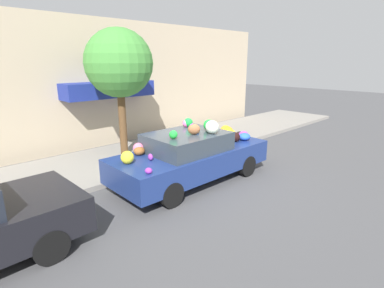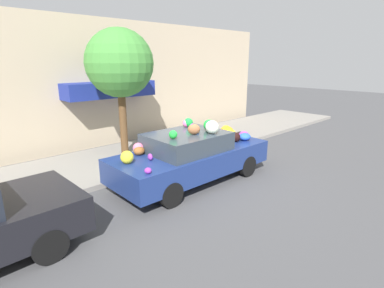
# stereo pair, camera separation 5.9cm
# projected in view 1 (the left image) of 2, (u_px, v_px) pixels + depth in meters

# --- Properties ---
(ground_plane) EXTENTS (60.00, 60.00, 0.00)m
(ground_plane) POSITION_uv_depth(u_px,v_px,m) (190.00, 180.00, 8.30)
(ground_plane) COLOR #4C4C4F
(sidewalk_curb) EXTENTS (24.00, 3.20, 0.14)m
(sidewalk_curb) POSITION_uv_depth(u_px,v_px,m) (135.00, 156.00, 10.16)
(sidewalk_curb) COLOR gray
(sidewalk_curb) RESTS_ON ground
(building_facade) EXTENTS (18.00, 1.20, 4.68)m
(building_facade) POSITION_uv_depth(u_px,v_px,m) (99.00, 84.00, 11.09)
(building_facade) COLOR #C6B293
(building_facade) RESTS_ON ground
(street_tree) EXTENTS (2.10, 2.10, 4.03)m
(street_tree) POSITION_uv_depth(u_px,v_px,m) (119.00, 64.00, 9.18)
(street_tree) COLOR brown
(street_tree) RESTS_ON sidewalk_curb
(fire_hydrant) EXTENTS (0.20, 0.20, 0.70)m
(fire_hydrant) POSITION_uv_depth(u_px,v_px,m) (216.00, 137.00, 11.00)
(fire_hydrant) COLOR #B2B2B7
(fire_hydrant) RESTS_ON sidewalk_curb
(art_car) EXTENTS (4.50, 1.85, 1.71)m
(art_car) POSITION_uv_depth(u_px,v_px,m) (192.00, 155.00, 8.06)
(art_car) COLOR navy
(art_car) RESTS_ON ground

